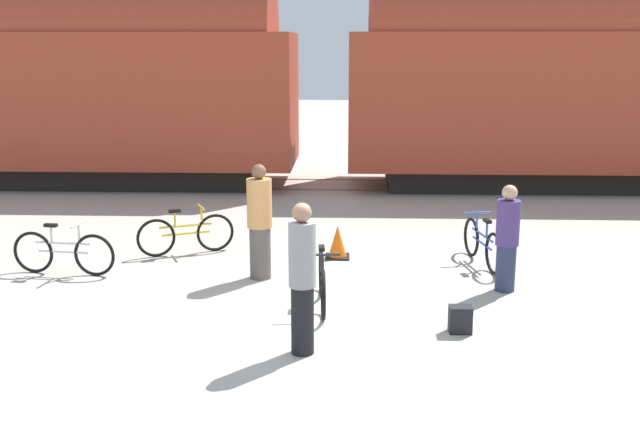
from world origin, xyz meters
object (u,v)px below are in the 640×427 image
traffic_cone (338,243)px  person_in_grey (302,278)px  freight_train (322,76)px  bicycle_silver (64,252)px  bicycle_black (322,281)px  person_in_tan (260,222)px  backpack (460,319)px  bicycle_blue (482,244)px  bicycle_yellow (186,234)px  person_in_purple (507,238)px

traffic_cone → person_in_grey: bearing=-94.8°
freight_train → person_in_grey: bearing=-89.0°
freight_train → bicycle_silver: bearing=-115.4°
bicycle_black → person_in_tan: (-0.98, 1.23, 0.52)m
backpack → person_in_grey: bearing=-159.7°
person_in_tan → person_in_grey: bearing=22.3°
freight_train → bicycle_blue: bearing=-67.8°
bicycle_blue → bicycle_black: 3.26m
person_in_tan → bicycle_yellow: bearing=-126.3°
bicycle_black → traffic_cone: bicycle_black is taller
bicycle_blue → bicycle_black: bicycle_black is taller
person_in_grey → person_in_tan: (-0.82, 2.83, -0.03)m
bicycle_silver → person_in_tan: 3.11m
traffic_cone → backpack: bearing=-64.5°
bicycle_yellow → person_in_grey: 4.73m
freight_train → bicycle_yellow: freight_train is taller
bicycle_yellow → bicycle_black: (2.40, -2.54, 0.00)m
freight_train → bicycle_blue: 7.93m
bicycle_silver → person_in_grey: person_in_grey is taller
backpack → bicycle_black: bearing=153.0°
freight_train → bicycle_black: bearing=-87.8°
bicycle_silver → bicycle_black: same height
bicycle_blue → person_in_grey: bearing=-126.1°
person_in_tan → backpack: bearing=58.3°
bicycle_blue → traffic_cone: (-2.34, 0.32, -0.10)m
traffic_cone → bicycle_blue: bearing=-7.9°
bicycle_blue → backpack: (-0.77, -2.97, -0.18)m
bicycle_black → backpack: bearing=-27.0°
person_in_grey → person_in_purple: person_in_grey is taller
bicycle_blue → backpack: 3.07m
bicycle_silver → backpack: bicycle_silver is taller
person_in_tan → traffic_cone: bearing=141.6°
bicycle_blue → backpack: bicycle_blue is taller
person_in_tan → backpack: size_ratio=5.17×
person_in_grey → person_in_purple: bearing=31.6°
bicycle_silver → traffic_cone: bearing=14.7°
freight_train → bicycle_yellow: 7.27m
traffic_cone → freight_train: bearing=94.4°
bicycle_yellow → traffic_cone: size_ratio=2.81×
bicycle_silver → backpack: bearing=-20.7°
bicycle_yellow → traffic_cone: bicycle_yellow is taller
freight_train → bicycle_black: (0.34, -9.09, -2.38)m
bicycle_yellow → bicycle_silver: size_ratio=0.92×
person_in_purple → traffic_cone: bearing=114.7°
bicycle_blue → bicycle_black: (-2.51, -2.08, 0.00)m
freight_train → backpack: size_ratio=158.99×
person_in_purple → bicycle_blue: bearing=63.3°
bicycle_yellow → bicycle_blue: (4.91, -0.45, 0.00)m
bicycle_blue → person_in_grey: 4.58m
bicycle_black → person_in_purple: 2.77m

